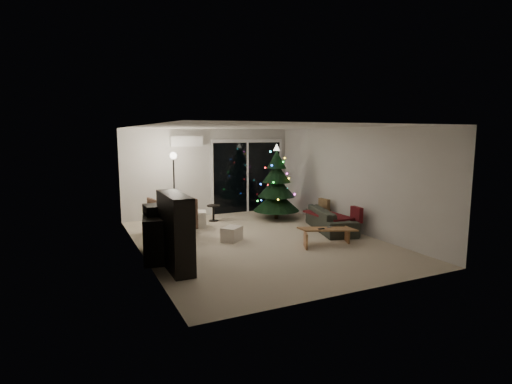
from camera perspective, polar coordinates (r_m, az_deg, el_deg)
room at (r=10.24m, az=-1.06°, el=0.79°), size 6.50×7.51×2.60m
bookshelf at (r=7.10m, az=-12.73°, el=-5.63°), size 0.45×1.35×1.33m
media_cabinet at (r=7.93m, az=-13.98°, el=-6.04°), size 0.73×1.41×0.84m
stereo at (r=7.82m, az=-14.10°, el=-2.43°), size 0.42×0.50×0.18m
armchair at (r=9.81m, az=-11.88°, el=-3.17°), size 1.04×1.07×0.87m
ottoman at (r=10.26m, az=-8.42°, el=-3.89°), size 0.55×0.55×0.41m
cardboard_box_a at (r=8.73m, az=-11.76°, el=-6.48°), size 0.43×0.34×0.30m
cardboard_box_b at (r=8.90m, az=-3.47°, el=-5.99°), size 0.56×0.54×0.31m
side_table at (r=10.92m, az=-6.09°, el=-3.01°), size 0.37×0.37×0.44m
floor_lamp at (r=10.51m, az=-11.60°, el=0.28°), size 0.29×0.29×1.84m
sofa at (r=9.98m, az=10.65°, el=-3.87°), size 1.21×2.00×0.55m
sofa_throw at (r=9.90m, az=10.20°, el=-3.24°), size 0.58×1.35×0.04m
cushion_a at (r=10.60m, az=9.71°, el=-1.93°), size 0.14×0.37×0.36m
cushion_b at (r=9.59m, az=14.18°, el=-3.13°), size 0.13×0.37×0.36m
coffee_table at (r=8.70m, az=10.09°, el=-6.29°), size 1.19×0.83×0.36m
remote_a at (r=8.57m, az=9.30°, el=-5.20°), size 0.14×0.04×0.02m
remote_b at (r=8.75m, az=10.47°, el=-4.95°), size 0.14×0.08×0.02m
christmas_tree at (r=11.06m, az=2.94°, el=1.46°), size 1.50×1.50×2.08m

